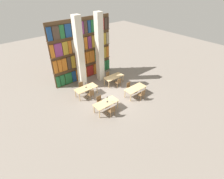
{
  "coord_description": "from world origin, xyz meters",
  "views": [
    {
      "loc": [
        -7.46,
        -9.14,
        8.37
      ],
      "look_at": [
        0.0,
        -0.13,
        0.65
      ],
      "focal_mm": 28.0,
      "sensor_mm": 36.0,
      "label": 1
    }
  ],
  "objects": [
    {
      "name": "pillar_left",
      "position": [
        -0.99,
        2.75,
        3.0
      ],
      "size": [
        0.55,
        0.55,
        6.0
      ],
      "color": "silver",
      "rests_on": "ground_plane"
    },
    {
      "name": "chair_7",
      "position": [
        1.36,
        2.02,
        0.47
      ],
      "size": [
        0.42,
        0.4,
        0.88
      ],
      "rotation": [
        0.0,
        0.0,
        3.14
      ],
      "color": "brown",
      "rests_on": "ground_plane"
    },
    {
      "name": "pillar_center",
      "position": [
        0.99,
        2.75,
        3.0
      ],
      "size": [
        0.55,
        0.55,
        6.0
      ],
      "color": "silver",
      "rests_on": "ground_plane"
    },
    {
      "name": "chair_3",
      "position": [
        1.54,
        -0.55,
        0.47
      ],
      "size": [
        0.42,
        0.4,
        0.88
      ],
      "rotation": [
        0.0,
        0.0,
        3.14
      ],
      "color": "brown",
      "rests_on": "ground_plane"
    },
    {
      "name": "desk_lamp_0",
      "position": [
        -1.36,
        -1.25,
        1.05
      ],
      "size": [
        0.14,
        0.14,
        0.49
      ],
      "color": "black",
      "rests_on": "reading_table_0"
    },
    {
      "name": "ground_plane",
      "position": [
        0.0,
        0.0,
        0.0
      ],
      "size": [
        40.0,
        40.0,
        0.0
      ],
      "primitive_type": "plane",
      "color": "gray"
    },
    {
      "name": "reading_table_2",
      "position": [
        -1.53,
        1.33,
        0.64
      ],
      "size": [
        1.83,
        0.82,
        0.72
      ],
      "color": "tan",
      "rests_on": "ground_plane"
    },
    {
      "name": "chair_4",
      "position": [
        -1.53,
        0.63,
        0.47
      ],
      "size": [
        0.42,
        0.4,
        0.88
      ],
      "color": "brown",
      "rests_on": "ground_plane"
    },
    {
      "name": "reading_table_0",
      "position": [
        -1.48,
        -1.25,
        0.64
      ],
      "size": [
        1.83,
        0.82,
        0.72
      ],
      "color": "tan",
      "rests_on": "ground_plane"
    },
    {
      "name": "bookshelf_bank",
      "position": [
        0.01,
        3.97,
        2.63
      ],
      "size": [
        5.98,
        0.35,
        5.5
      ],
      "color": "brown",
      "rests_on": "ground_plane"
    },
    {
      "name": "chair_6",
      "position": [
        1.36,
        0.63,
        0.47
      ],
      "size": [
        0.42,
        0.4,
        0.88
      ],
      "color": "brown",
      "rests_on": "ground_plane"
    },
    {
      "name": "desk_lamp_1",
      "position": [
        -1.48,
        1.37,
        1.04
      ],
      "size": [
        0.14,
        0.14,
        0.47
      ],
      "color": "black",
      "rests_on": "reading_table_2"
    },
    {
      "name": "reading_table_3",
      "position": [
        1.41,
        1.32,
        0.64
      ],
      "size": [
        1.83,
        0.82,
        0.72
      ],
      "color": "tan",
      "rests_on": "ground_plane"
    },
    {
      "name": "chair_0",
      "position": [
        -1.53,
        -1.94,
        0.47
      ],
      "size": [
        0.42,
        0.4,
        0.88
      ],
      "color": "brown",
      "rests_on": "ground_plane"
    },
    {
      "name": "chair_5",
      "position": [
        -1.53,
        2.02,
        0.47
      ],
      "size": [
        0.42,
        0.4,
        0.88
      ],
      "rotation": [
        0.0,
        0.0,
        3.14
      ],
      "color": "brown",
      "rests_on": "ground_plane"
    },
    {
      "name": "reading_table_1",
      "position": [
        1.53,
        -1.25,
        0.64
      ],
      "size": [
        1.83,
        0.82,
        0.72
      ],
      "color": "tan",
      "rests_on": "ground_plane"
    },
    {
      "name": "chair_1",
      "position": [
        -1.53,
        -0.55,
        0.47
      ],
      "size": [
        0.42,
        0.4,
        0.88
      ],
      "rotation": [
        0.0,
        0.0,
        3.14
      ],
      "color": "brown",
      "rests_on": "ground_plane"
    },
    {
      "name": "chair_2",
      "position": [
        1.54,
        -1.94,
        0.47
      ],
      "size": [
        0.42,
        0.4,
        0.88
      ],
      "color": "brown",
      "rests_on": "ground_plane"
    }
  ]
}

